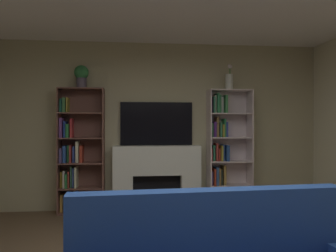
% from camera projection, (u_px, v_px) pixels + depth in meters
% --- Properties ---
extents(wall_back_accent, '(5.52, 0.06, 2.69)m').
position_uv_depth(wall_back_accent, '(156.00, 126.00, 5.66)').
color(wall_back_accent, tan).
rests_on(wall_back_accent, ground_plane).
extents(fireplace, '(1.49, 0.55, 1.03)m').
position_uv_depth(fireplace, '(157.00, 176.00, 5.51)').
color(fireplace, white).
rests_on(fireplace, ground_plane).
extents(tv, '(1.16, 0.06, 0.69)m').
position_uv_depth(tv, '(156.00, 124.00, 5.60)').
color(tv, black).
rests_on(tv, fireplace).
extents(bookshelf_left, '(0.69, 0.31, 1.93)m').
position_uv_depth(bookshelf_left, '(77.00, 156.00, 5.39)').
color(bookshelf_left, brown).
rests_on(bookshelf_left, ground_plane).
extents(bookshelf_right, '(0.69, 0.33, 1.93)m').
position_uv_depth(bookshelf_right, '(224.00, 150.00, 5.63)').
color(bookshelf_right, silver).
rests_on(bookshelf_right, ground_plane).
extents(potted_plant, '(0.22, 0.22, 0.36)m').
position_uv_depth(potted_plant, '(81.00, 75.00, 5.36)').
color(potted_plant, '#514958').
rests_on(potted_plant, bookshelf_left).
extents(vase_with_flowers, '(0.12, 0.12, 0.42)m').
position_uv_depth(vase_with_flowers, '(229.00, 80.00, 5.61)').
color(vase_with_flowers, silver).
rests_on(vase_with_flowers, bookshelf_right).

